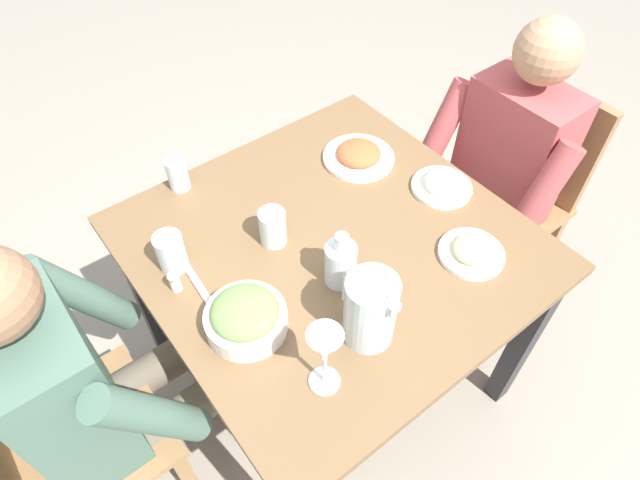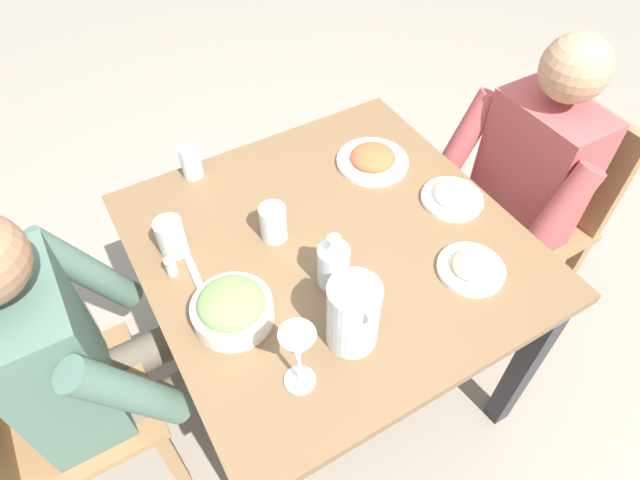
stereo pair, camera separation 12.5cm
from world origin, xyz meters
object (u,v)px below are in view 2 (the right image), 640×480
object	(u,v)px
water_glass_by_pitcher	(273,223)
chair_near	(540,205)
plate_rice_curry	(373,159)
salt_shaker	(171,267)
water_glass_far_right	(171,237)
wine_glass	(298,348)
plate_yoghurt	(453,196)
dining_table	(331,268)
oil_carafe	(333,267)
chair_far	(37,416)
diner_near	(508,195)
diner_far	(97,353)
water_glass_far_left	(191,162)
plate_beans	(472,267)
water_pitcher	(353,314)
salad_bowl	(232,308)

from	to	relation	value
water_glass_by_pitcher	chair_near	bearing A→B (deg)	-97.33
plate_rice_curry	salt_shaker	bearing A→B (deg)	98.25
plate_rice_curry	water_glass_far_right	distance (m)	0.65
wine_glass	salt_shaker	world-z (taller)	wine_glass
plate_yoghurt	water_glass_by_pitcher	xyz separation A→B (m)	(0.14, 0.50, 0.03)
dining_table	water_glass_far_right	xyz separation A→B (m)	(0.18, 0.37, 0.17)
chair_near	oil_carafe	xyz separation A→B (m)	(-0.08, 0.92, 0.32)
dining_table	plate_yoghurt	size ratio (longest dim) A/B	5.52
chair_far	diner_near	distance (m)	1.52
diner_far	water_glass_far_right	xyz separation A→B (m)	(0.11, -0.28, 0.18)
chair_near	oil_carafe	world-z (taller)	oil_carafe
water_glass_far_left	water_glass_by_pitcher	bearing A→B (deg)	-163.91
wine_glass	chair_near	bearing A→B (deg)	-75.88
plate_yoghurt	water_glass_far_right	bearing A→B (deg)	73.66
chair_near	wine_glass	distance (m)	1.23
water_glass_far_right	oil_carafe	bearing A→B (deg)	-133.54
diner_far	water_glass_far_right	distance (m)	0.35
plate_beans	chair_near	bearing A→B (deg)	-68.45
chair_near	water_pitcher	bearing A→B (deg)	104.23
diner_near	water_pitcher	xyz separation A→B (m)	(-0.25, 0.76, 0.22)
water_glass_by_pitcher	salad_bowl	bearing A→B (deg)	132.35
dining_table	water_glass_far_left	bearing A→B (deg)	26.74
chair_far	oil_carafe	world-z (taller)	oil_carafe
plate_rice_curry	plate_yoghurt	xyz separation A→B (m)	(-0.25, -0.11, 0.00)
water_glass_far_left	plate_beans	bearing A→B (deg)	-145.72
plate_beans	water_glass_far_right	world-z (taller)	water_glass_far_right
dining_table	diner_far	bearing A→B (deg)	84.10
diner_far	water_glass_far_right	bearing A→B (deg)	-67.52
dining_table	oil_carafe	bearing A→B (deg)	150.66
plate_yoghurt	diner_far	bearing A→B (deg)	84.08
chair_far	wine_glass	bearing A→B (deg)	-122.87
salad_bowl	water_glass_far_right	xyz separation A→B (m)	(0.27, 0.05, 0.01)
diner_near	water_glass_far_left	world-z (taller)	diner_near
diner_far	plate_beans	distance (m)	0.98
dining_table	salt_shaker	xyz separation A→B (m)	(0.11, 0.41, 0.14)
water_glass_by_pitcher	water_glass_far_left	bearing A→B (deg)	16.09
plate_rice_curry	wine_glass	world-z (taller)	wine_glass
chair_near	oil_carafe	size ratio (longest dim) A/B	5.25
diner_near	water_glass_far_right	world-z (taller)	diner_near
water_pitcher	oil_carafe	bearing A→B (deg)	-16.57
diner_far	water_glass_by_pitcher	distance (m)	0.56
oil_carafe	plate_beans	bearing A→B (deg)	-115.17
chair_far	plate_yoghurt	bearing A→B (deg)	-94.95
plate_beans	salt_shaker	size ratio (longest dim) A/B	3.23
salad_bowl	salt_shaker	xyz separation A→B (m)	(0.20, 0.08, -0.01)
water_glass_far_right	oil_carafe	distance (m)	0.43
diner_near	wine_glass	size ratio (longest dim) A/B	5.92
wine_glass	oil_carafe	distance (m)	0.30
water_glass_far_right	wine_glass	bearing A→B (deg)	-167.89
diner_near	salad_bowl	xyz separation A→B (m)	(-0.06, 0.98, 0.16)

